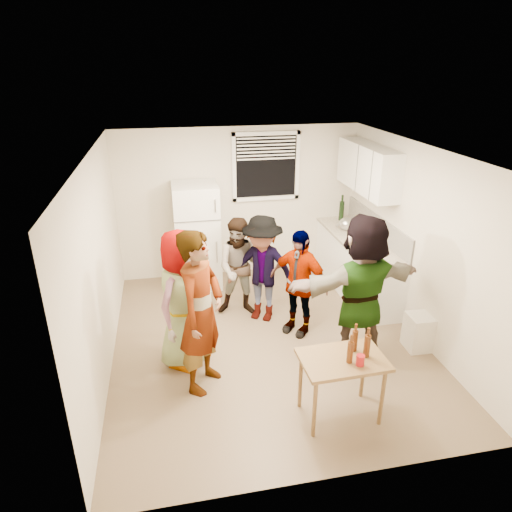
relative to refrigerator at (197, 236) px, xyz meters
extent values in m
cube|color=white|center=(0.00, 0.00, 0.00)|extent=(0.70, 0.70, 1.70)
cube|color=white|center=(2.45, -0.73, -0.42)|extent=(0.60, 2.20, 0.86)
cube|color=#BCB09A|center=(2.45, -0.73, 0.03)|extent=(0.64, 2.22, 0.04)
cube|color=#B1ABA3|center=(2.74, -0.73, 0.23)|extent=(0.03, 2.20, 0.36)
cube|color=white|center=(2.58, -0.53, 1.10)|extent=(0.34, 1.60, 0.70)
cylinder|color=white|center=(2.43, -0.81, 0.05)|extent=(0.12, 0.12, 0.27)
cylinder|color=black|center=(2.50, 0.16, 0.05)|extent=(0.08, 0.08, 0.33)
cylinder|color=#47230C|center=(2.35, -1.30, 0.05)|extent=(0.07, 0.07, 0.26)
cylinder|color=#1013D5|center=(2.19, -1.31, 0.05)|extent=(0.08, 0.08, 0.11)
cube|color=#D5B958|center=(2.67, -0.19, 0.13)|extent=(0.02, 0.20, 0.16)
cube|color=silver|center=(2.62, -2.42, -0.60)|extent=(0.33, 0.33, 0.47)
cylinder|color=#47230C|center=(1.41, -3.40, -0.13)|extent=(0.06, 0.06, 0.24)
cylinder|color=maroon|center=(1.29, -3.52, -0.13)|extent=(0.08, 0.08, 0.11)
imported|color=gray|center=(-0.33, -2.11, -0.85)|extent=(1.89, 1.73, 0.55)
imported|color=#141933|center=(-0.16, -2.59, -0.85)|extent=(1.96, 1.58, 0.45)
imported|color=brown|center=(0.53, -1.08, -0.85)|extent=(1.03, 1.59, 0.55)
imported|color=#46464B|center=(0.80, -1.29, -0.85)|extent=(1.67, 1.85, 0.58)
imported|color=black|center=(1.20, -1.72, -0.85)|extent=(1.67, 1.65, 0.36)
imported|color=tan|center=(1.76, -2.42, -0.85)|extent=(1.99, 2.10, 0.55)
camera|label=1|loc=(-0.42, -6.91, 2.60)|focal=32.00mm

